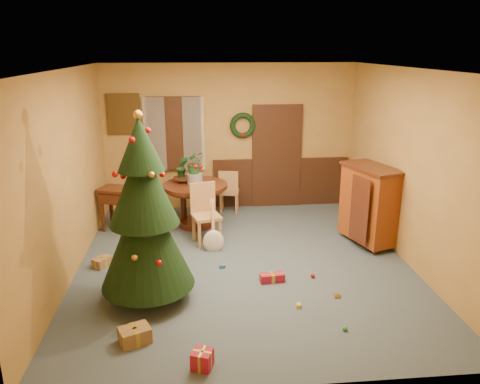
{
  "coord_description": "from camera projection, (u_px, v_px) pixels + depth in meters",
  "views": [
    {
      "loc": [
        -0.69,
        -6.5,
        3.19
      ],
      "look_at": [
        -0.02,
        0.4,
        1.03
      ],
      "focal_mm": 35.0,
      "sensor_mm": 36.0,
      "label": 1
    }
  ],
  "objects": [
    {
      "name": "gift_c",
      "position": [
        102.0,
        262.0,
        7.08
      ],
      "size": [
        0.3,
        0.32,
        0.14
      ],
      "color": "brown",
      "rests_on": "floor"
    },
    {
      "name": "plant_stand",
      "position": [
        183.0,
        195.0,
        8.67
      ],
      "size": [
        0.35,
        0.35,
        0.9
      ],
      "color": "black",
      "rests_on": "floor"
    },
    {
      "name": "toy_e",
      "position": [
        337.0,
        296.0,
        6.21
      ],
      "size": [
        0.09,
        0.06,
        0.05
      ],
      "primitive_type": "cube",
      "rotation": [
        0.0,
        0.0,
        0.16
      ],
      "color": "gold",
      "rests_on": "floor"
    },
    {
      "name": "dining_table",
      "position": [
        195.0,
        197.0,
        8.55
      ],
      "size": [
        1.18,
        1.18,
        0.81
      ],
      "color": "black",
      "rests_on": "floor"
    },
    {
      "name": "chair_far",
      "position": [
        229.0,
        190.0,
        9.28
      ],
      "size": [
        0.44,
        0.44,
        0.88
      ],
      "color": "#A16740",
      "rests_on": "floor"
    },
    {
      "name": "gift_a",
      "position": [
        135.0,
        335.0,
        5.26
      ],
      "size": [
        0.4,
        0.36,
        0.18
      ],
      "color": "brown",
      "rests_on": "floor"
    },
    {
      "name": "toy_d",
      "position": [
        313.0,
        276.0,
        6.74
      ],
      "size": [
        0.06,
        0.06,
        0.06
      ],
      "primitive_type": "sphere",
      "color": "#B20F0B",
      "rests_on": "floor"
    },
    {
      "name": "urn",
      "position": [
        195.0,
        179.0,
        8.45
      ],
      "size": [
        0.27,
        0.27,
        0.2
      ],
      "primitive_type": "cylinder",
      "color": "slate",
      "rests_on": "dining_table"
    },
    {
      "name": "stand_plant",
      "position": [
        182.0,
        167.0,
        8.51
      ],
      "size": [
        0.23,
        0.19,
        0.39
      ],
      "primitive_type": "imported",
      "rotation": [
        0.0,
        0.0,
        0.07
      ],
      "color": "#19471E",
      "rests_on": "plant_stand"
    },
    {
      "name": "christmas_tree",
      "position": [
        144.0,
        215.0,
        5.84
      ],
      "size": [
        1.2,
        1.2,
        2.49
      ],
      "color": "#382111",
      "rests_on": "floor"
    },
    {
      "name": "gift_b",
      "position": [
        202.0,
        360.0,
        4.83
      ],
      "size": [
        0.25,
        0.25,
        0.2
      ],
      "color": "maroon",
      "rests_on": "floor"
    },
    {
      "name": "toy_a",
      "position": [
        222.0,
        267.0,
        7.04
      ],
      "size": [
        0.09,
        0.08,
        0.05
      ],
      "primitive_type": "cube",
      "rotation": [
        0.0,
        0.0,
        0.37
      ],
      "color": "#215492",
      "rests_on": "floor"
    },
    {
      "name": "sideboard",
      "position": [
        370.0,
        203.0,
        7.73
      ],
      "size": [
        0.85,
        1.17,
        1.34
      ],
      "color": "#5F240A",
      "rests_on": "floor"
    },
    {
      "name": "guitar",
      "position": [
        213.0,
        228.0,
        7.53
      ],
      "size": [
        0.44,
        0.58,
        0.79
      ],
      "primitive_type": null,
      "rotation": [
        -0.49,
        0.0,
        0.2
      ],
      "color": "beige",
      "rests_on": "floor"
    },
    {
      "name": "room_envelope",
      "position": [
        240.0,
        154.0,
        9.45
      ],
      "size": [
        5.5,
        5.5,
        5.5
      ],
      "color": "#394853",
      "rests_on": "ground"
    },
    {
      "name": "chair_near",
      "position": [
        205.0,
        211.0,
        7.88
      ],
      "size": [
        0.54,
        0.54,
        1.01
      ],
      "color": "#A16740",
      "rests_on": "floor"
    },
    {
      "name": "toy_c",
      "position": [
        299.0,
        306.0,
        5.98
      ],
      "size": [
        0.08,
        0.09,
        0.05
      ],
      "primitive_type": "cube",
      "rotation": [
        0.0,
        0.0,
        1.18
      ],
      "color": "gold",
      "rests_on": "floor"
    },
    {
      "name": "writing_desk",
      "position": [
        125.0,
        199.0,
        8.33
      ],
      "size": [
        0.99,
        0.71,
        0.79
      ],
      "color": "black",
      "rests_on": "floor"
    },
    {
      "name": "gift_d",
      "position": [
        272.0,
        278.0,
        6.62
      ],
      "size": [
        0.36,
        0.18,
        0.12
      ],
      "color": "maroon",
      "rests_on": "floor"
    },
    {
      "name": "toy_b",
      "position": [
        345.0,
        328.0,
        5.48
      ],
      "size": [
        0.06,
        0.06,
        0.06
      ],
      "primitive_type": "sphere",
      "color": "green",
      "rests_on": "floor"
    },
    {
      "name": "centerpiece_plant",
      "position": [
        194.0,
        162.0,
        8.36
      ],
      "size": [
        0.37,
        0.32,
        0.41
      ],
      "primitive_type": "imported",
      "color": "#1E4C23",
      "rests_on": "urn"
    }
  ]
}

